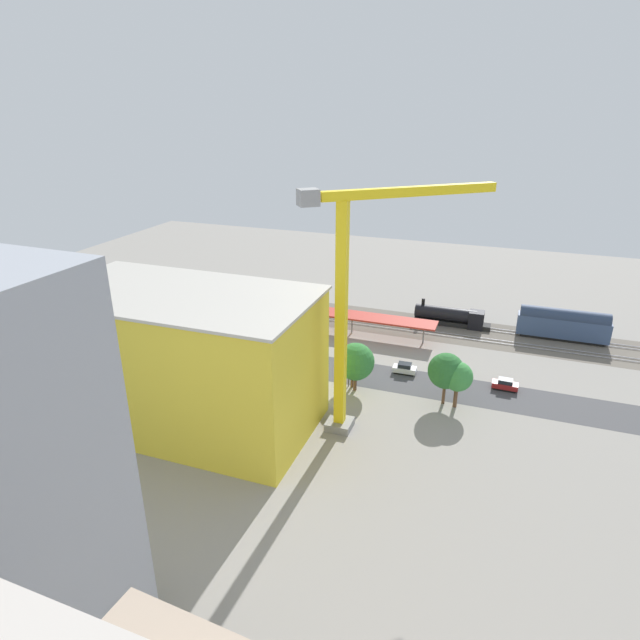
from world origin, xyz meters
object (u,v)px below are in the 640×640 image
locomotive (453,317)px  street_tree_4 (352,363)px  box_truck_0 (272,371)px  street_tree_2 (218,339)px  street_tree_3 (356,362)px  parked_car_1 (452,374)px  parked_car_4 (314,354)px  traffic_light (349,364)px  parked_car_5 (272,346)px  parked_car_0 (505,385)px  parked_car_6 (232,340)px  street_tree_5 (458,377)px  parked_car_7 (196,335)px  tower_crane (358,292)px  construction_building (185,360)px  platform_canopy_near (318,311)px  parked_car_2 (405,369)px  street_tree_0 (446,371)px  passenger_coach (563,324)px  street_tree_1 (204,339)px  parked_car_3 (360,361)px

locomotive → street_tree_4: size_ratio=2.41×
locomotive → box_truck_0: size_ratio=1.68×
street_tree_2 → street_tree_3: size_ratio=0.96×
locomotive → parked_car_1: bearing=96.8°
parked_car_4 → box_truck_0: 11.21m
street_tree_4 → traffic_light: 0.72m
parked_car_5 → traffic_light: bearing=154.1°
parked_car_0 → parked_car_6: 50.91m
street_tree_4 → street_tree_5: street_tree_5 is taller
box_truck_0 → parked_car_6: bearing=-39.1°
parked_car_5 → parked_car_7: (16.47, 0.32, -0.01)m
parked_car_1 → tower_crane: 29.97m
box_truck_0 → construction_building: bearing=68.6°
parked_car_1 → construction_building: 44.47m
platform_canopy_near → street_tree_5: size_ratio=6.42×
parked_car_2 → street_tree_0: 12.08m
parked_car_7 → street_tree_3: (-35.76, 9.20, 4.41)m
parked_car_2 → traffic_light: (7.80, 7.79, 3.28)m
passenger_coach → street_tree_1: street_tree_1 is taller
street_tree_0 → parked_car_5: bearing=-14.8°
locomotive → tower_crane: tower_crane is taller
street_tree_5 → traffic_light: 17.43m
passenger_coach → street_tree_1: size_ratio=2.27×
parked_car_6 → street_tree_4: bearing=161.9°
parked_car_4 → traffic_light: bearing=137.8°
traffic_light → parked_car_1: bearing=-151.2°
parked_car_0 → traffic_light: traffic_light is taller
parked_car_6 → street_tree_5: street_tree_5 is taller
street_tree_2 → street_tree_0: bearing=179.6°
locomotive → parked_car_2: locomotive is taller
construction_building → traffic_light: construction_building is taller
parked_car_4 → street_tree_2: 17.72m
parked_car_0 → parked_car_6: bearing=-1.1°
parked_car_4 → box_truck_0: (3.80, 10.51, 0.91)m
parked_car_2 → street_tree_4: (7.18, 7.89, 3.63)m
tower_crane → street_tree_0: (-11.32, -10.56, -14.82)m
box_truck_0 → street_tree_2: bearing=-11.8°
street_tree_3 → box_truck_0: bearing=5.5°
platform_canopy_near → street_tree_1: 25.85m
parked_car_2 → locomotive: bearing=-101.5°
parked_car_7 → parked_car_6: bearing=-177.3°
parked_car_7 → street_tree_2: street_tree_2 is taller
parked_car_3 → street_tree_4: (-1.05, 8.36, 3.68)m
parked_car_2 → traffic_light: 11.50m
traffic_light → parked_car_0: bearing=-162.4°
parked_car_5 → street_tree_4: 20.86m
parked_car_0 → parked_car_3: parked_car_0 is taller
parked_car_7 → street_tree_4: (-35.01, 8.48, 3.73)m
platform_canopy_near → tower_crane: (-17.40, 32.21, 16.60)m
street_tree_5 → parked_car_7: bearing=-9.8°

